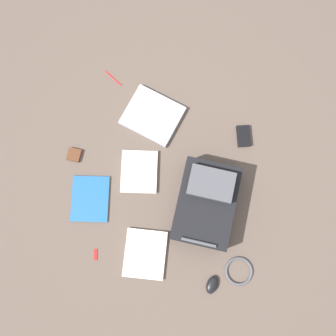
% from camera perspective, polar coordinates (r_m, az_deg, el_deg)
% --- Properties ---
extents(ground_plane, '(3.65, 3.65, 0.00)m').
position_cam_1_polar(ground_plane, '(1.97, -0.70, -1.36)').
color(ground_plane, brown).
extents(backpack, '(0.31, 0.44, 0.20)m').
position_cam_1_polar(backpack, '(1.88, 6.09, -5.55)').
color(backpack, black).
rests_on(backpack, ground_plane).
extents(laptop, '(0.36, 0.32, 0.03)m').
position_cam_1_polar(laptop, '(2.04, -2.51, 8.43)').
color(laptop, '#929296').
rests_on(laptop, ground_plane).
extents(book_red, '(0.25, 0.28, 0.02)m').
position_cam_1_polar(book_red, '(1.97, -4.65, -0.62)').
color(book_red, silver).
rests_on(book_red, ground_plane).
extents(book_manual, '(0.25, 0.29, 0.01)m').
position_cam_1_polar(book_manual, '(2.00, -12.42, -4.87)').
color(book_manual, silver).
rests_on(book_manual, ground_plane).
extents(book_blue, '(0.25, 0.28, 0.02)m').
position_cam_1_polar(book_blue, '(1.95, -3.71, -13.63)').
color(book_blue, silver).
rests_on(book_blue, ground_plane).
extents(computer_mouse, '(0.07, 0.10, 0.03)m').
position_cam_1_polar(computer_mouse, '(1.97, 7.12, -18.17)').
color(computer_mouse, black).
rests_on(computer_mouse, ground_plane).
extents(cable_coil, '(0.15, 0.15, 0.02)m').
position_cam_1_polar(cable_coil, '(1.99, 11.34, -15.98)').
color(cable_coil, '#4C4C51').
rests_on(cable_coil, ground_plane).
extents(power_brick, '(0.10, 0.14, 0.03)m').
position_cam_1_polar(power_brick, '(2.05, 12.04, 5.04)').
color(power_brick, black).
rests_on(power_brick, ground_plane).
extents(pen_black, '(0.12, 0.07, 0.01)m').
position_cam_1_polar(pen_black, '(2.15, -8.81, 14.15)').
color(pen_black, red).
rests_on(pen_black, ground_plane).
extents(earbud_pouch, '(0.07, 0.07, 0.02)m').
position_cam_1_polar(earbud_pouch, '(2.05, -14.86, 2.07)').
color(earbud_pouch, '#59331E').
rests_on(earbud_pouch, ground_plane).
extents(usb_stick, '(0.03, 0.06, 0.01)m').
position_cam_1_polar(usb_stick, '(1.99, -11.59, -13.51)').
color(usb_stick, '#B21919').
rests_on(usb_stick, ground_plane).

